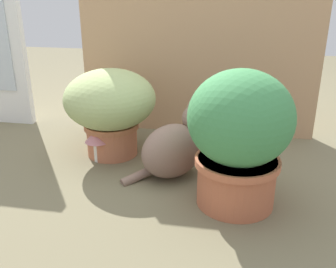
% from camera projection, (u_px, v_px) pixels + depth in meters
% --- Properties ---
extents(ground_plane, '(6.00, 6.00, 0.00)m').
position_uv_depth(ground_plane, '(146.00, 173.00, 1.56)').
color(ground_plane, '#6C644A').
extents(cardboard_backdrop, '(1.18, 0.03, 0.87)m').
position_uv_depth(cardboard_backdrop, '(198.00, 47.00, 1.84)').
color(cardboard_backdrop, tan).
rests_on(cardboard_backdrop, ground).
extents(grass_planter, '(0.40, 0.40, 0.39)m').
position_uv_depth(grass_planter, '(110.00, 106.00, 1.66)').
color(grass_planter, '#B66848').
rests_on(grass_planter, ground).
extents(leafy_planter, '(0.35, 0.35, 0.48)m').
position_uv_depth(leafy_planter, '(239.00, 135.00, 1.26)').
color(leafy_planter, '#B46040').
rests_on(leafy_planter, ground).
extents(cat, '(0.35, 0.30, 0.32)m').
position_uv_depth(cat, '(176.00, 147.00, 1.50)').
color(cat, '#85685A').
rests_on(cat, ground).
extents(mushroom_ornament_pink, '(0.11, 0.11, 0.15)m').
position_uv_depth(mushroom_ornament_pink, '(97.00, 139.00, 1.63)').
color(mushroom_ornament_pink, silver).
rests_on(mushroom_ornament_pink, ground).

